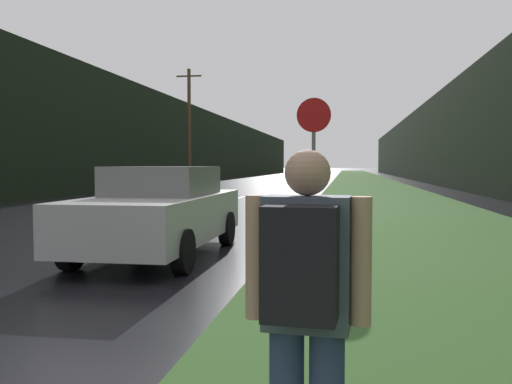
{
  "coord_description": "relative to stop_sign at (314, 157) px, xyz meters",
  "views": [
    {
      "loc": [
        4.95,
        1.17,
        1.54
      ],
      "look_at": [
        2.55,
        15.53,
        0.82
      ],
      "focal_mm": 38.0,
      "sensor_mm": 36.0,
      "label": 1
    }
  ],
  "objects": [
    {
      "name": "car_passing_near",
      "position": [
        -2.51,
        -1.37,
        -0.92
      ],
      "size": [
        1.91,
        4.57,
        1.52
      ],
      "rotation": [
        0.0,
        0.0,
        3.14
      ],
      "color": "#BCBCBC",
      "rests_on": "ground_plane"
    },
    {
      "name": "hitchhiker_with_backpack",
      "position": [
        0.43,
        -7.81,
        -0.76
      ],
      "size": [
        0.56,
        0.42,
        1.6
      ],
      "rotation": [
        0.0,
        0.0,
        -0.07
      ],
      "color": "navy",
      "rests_on": "ground_plane"
    },
    {
      "name": "lane_stripe_c",
      "position": [
        -4.35,
        1.22,
        -1.68
      ],
      "size": [
        0.12,
        3.0,
        0.01
      ],
      "primitive_type": "cube",
      "color": "silver",
      "rests_on": "ground_plane"
    },
    {
      "name": "lane_stripe_d",
      "position": [
        -4.35,
        8.22,
        -1.68
      ],
      "size": [
        0.12,
        3.0,
        0.01
      ],
      "primitive_type": "cube",
      "color": "silver",
      "rests_on": "ground_plane"
    },
    {
      "name": "lane_stripe_e",
      "position": [
        -4.35,
        15.22,
        -1.68
      ],
      "size": [
        0.12,
        3.0,
        0.01
      ],
      "primitive_type": "cube",
      "color": "silver",
      "rests_on": "ground_plane"
    },
    {
      "name": "treeline_near_side",
      "position": [
        8.33,
        38.7,
        1.84
      ],
      "size": [
        2.0,
        140.0,
        7.04
      ],
      "primitive_type": "cube",
      "color": "black",
      "rests_on": "ground_plane"
    },
    {
      "name": "treeline_far_side",
      "position": [
        -14.03,
        38.7,
        1.8
      ],
      "size": [
        2.0,
        140.0,
        6.97
      ],
      "primitive_type": "cube",
      "color": "black",
      "rests_on": "ground_plane"
    },
    {
      "name": "stop_sign",
      "position": [
        0.0,
        0.0,
        0.0
      ],
      "size": [
        0.64,
        0.07,
        2.79
      ],
      "color": "slate",
      "rests_on": "ground_plane"
    },
    {
      "name": "lane_stripe_f",
      "position": [
        -4.35,
        22.22,
        -1.68
      ],
      "size": [
        0.12,
        3.0,
        0.01
      ],
      "primitive_type": "cube",
      "color": "silver",
      "rests_on": "ground_plane"
    },
    {
      "name": "utility_pole_far",
      "position": [
        -10.33,
        26.79,
        2.59
      ],
      "size": [
        1.8,
        0.24,
        8.28
      ],
      "color": "#4C3823",
      "rests_on": "ground_plane"
    },
    {
      "name": "grass_verge",
      "position": [
        2.33,
        28.7,
        -1.67
      ],
      "size": [
        6.0,
        240.0,
        0.02
      ],
      "primitive_type": "cube",
      "color": "#386028",
      "rests_on": "ground_plane"
    }
  ]
}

